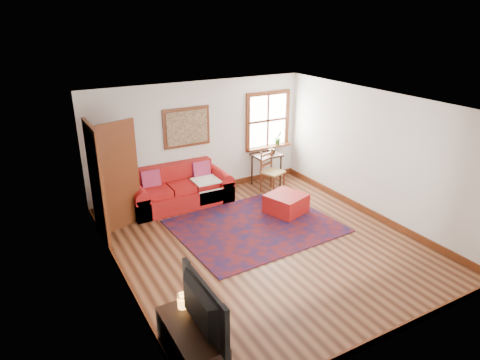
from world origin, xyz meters
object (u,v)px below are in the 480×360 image
red_leather_sofa (180,192)px  ladder_back_chair (271,170)px  red_ottoman (286,204)px  side_table (266,159)px  media_cabinet (192,347)px

red_leather_sofa → ladder_back_chair: size_ratio=2.24×
red_ottoman → side_table: 1.60m
media_cabinet → side_table: bearing=49.0°
red_leather_sofa → red_ottoman: size_ratio=3.08×
red_ottoman → media_cabinet: 4.36m
red_ottoman → media_cabinet: bearing=-157.4°
side_table → media_cabinet: (-3.75, -4.31, -0.35)m
red_ottoman → side_table: size_ratio=0.91×
ladder_back_chair → side_table: bearing=72.1°
red_ottoman → ladder_back_chair: ladder_back_chair is taller
red_leather_sofa → ladder_back_chair: (2.06, -0.35, 0.24)m
side_table → ladder_back_chair: 0.40m
side_table → red_leather_sofa: bearing=-179.5°
red_ottoman → ladder_back_chair: bearing=54.9°
ladder_back_chair → red_leather_sofa: bearing=170.4°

